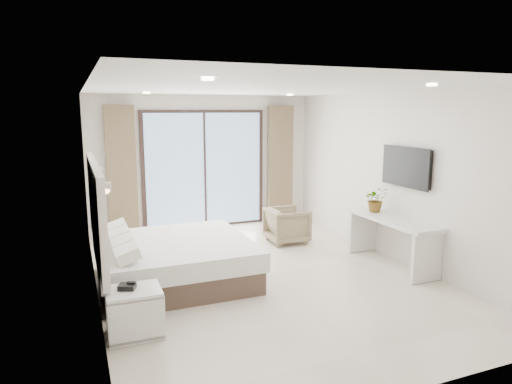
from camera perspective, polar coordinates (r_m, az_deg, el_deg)
ground at (r=6.85m, az=0.79°, el=-10.34°), size 6.20×6.20×0.00m
room_shell at (r=7.11m, az=-3.06°, el=3.55°), size 4.62×6.22×2.72m
bed at (r=6.62m, az=-10.29°, el=-8.43°), size 2.09×1.99×0.72m
nightstand at (r=5.23m, az=-14.95°, el=-14.36°), size 0.58×0.47×0.52m
phone at (r=5.14m, az=-15.82°, el=-11.32°), size 0.21×0.19×0.06m
console_desk at (r=7.40m, az=16.69°, el=-4.59°), size 0.53×1.71×0.77m
plant at (r=7.66m, az=14.75°, el=-1.23°), size 0.49×0.51×0.32m
armchair at (r=8.40m, az=3.90°, el=-3.95°), size 0.66×0.70×0.71m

